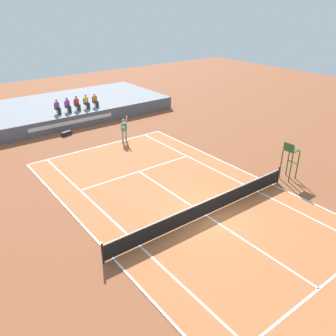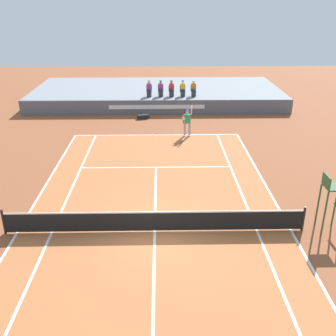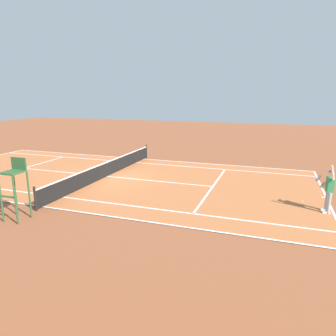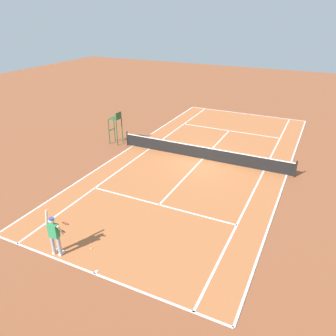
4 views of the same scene
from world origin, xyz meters
name	(u,v)px [view 3 (image 3 of 4)]	position (x,y,z in m)	size (l,w,h in m)	color
ground_plane	(108,177)	(0.00, 0.00, 0.00)	(80.00, 80.00, 0.00)	brown
court	(108,177)	(0.00, 0.00, 0.01)	(11.08, 23.88, 0.03)	#B76638
net	(107,168)	(0.00, 0.00, 0.52)	(11.98, 0.10, 1.07)	black
tennis_player	(329,190)	(2.05, 11.62, 0.99)	(0.76, 0.67, 2.08)	#9E9EA3
tennis_ball	(302,201)	(1.01, 10.76, 0.03)	(0.07, 0.07, 0.07)	#D1E533
umpire_chair	(15,181)	(6.87, 0.00, 1.56)	(0.77, 0.77, 2.44)	#2D562D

